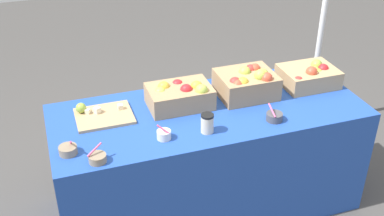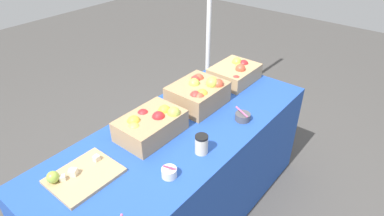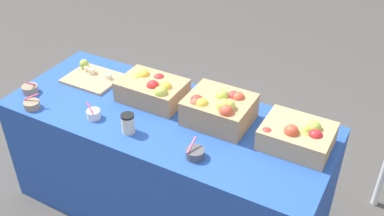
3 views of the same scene
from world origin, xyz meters
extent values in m
plane|color=#474442|center=(0.00, 0.00, 0.00)|extent=(10.00, 10.00, 0.00)
cube|color=#234CAD|center=(0.00, 0.00, 0.37)|extent=(1.90, 0.76, 0.74)
cube|color=tan|center=(0.73, 0.10, 0.80)|extent=(0.35, 0.28, 0.12)
sphere|color=#99B742|center=(0.80, 0.13, 0.86)|extent=(0.08, 0.08, 0.08)
sphere|color=#B2C64C|center=(0.77, 0.06, 0.83)|extent=(0.08, 0.08, 0.08)
sphere|color=red|center=(0.82, 0.08, 0.85)|extent=(0.08, 0.08, 0.08)
sphere|color=#B2C64C|center=(0.76, 0.07, 0.84)|extent=(0.08, 0.08, 0.08)
sphere|color=#D14C33|center=(0.71, 0.04, 0.86)|extent=(0.08, 0.08, 0.08)
sphere|color=#B2332D|center=(0.60, 0.00, 0.83)|extent=(0.08, 0.08, 0.08)
cube|color=tan|center=(0.29, 0.10, 0.81)|extent=(0.35, 0.30, 0.15)
sphere|color=#B2C64C|center=(0.36, 0.04, 0.90)|extent=(0.08, 0.08, 0.08)
sphere|color=#B2332D|center=(0.18, 0.04, 0.87)|extent=(0.08, 0.08, 0.08)
sphere|color=#B2332D|center=(0.34, 0.16, 0.87)|extent=(0.08, 0.08, 0.08)
sphere|color=#D14C33|center=(0.37, 0.16, 0.88)|extent=(0.08, 0.08, 0.08)
sphere|color=#D14C33|center=(0.37, 0.00, 0.89)|extent=(0.08, 0.08, 0.08)
sphere|color=#B2C64C|center=(0.34, 0.03, 0.90)|extent=(0.08, 0.08, 0.08)
sphere|color=#D14C33|center=(0.19, 0.01, 0.87)|extent=(0.08, 0.08, 0.08)
sphere|color=#B2C64C|center=(0.28, 0.13, 0.89)|extent=(0.08, 0.08, 0.08)
sphere|color=gold|center=(0.22, 0.02, 0.87)|extent=(0.08, 0.08, 0.08)
sphere|color=#B2C64C|center=(0.33, 0.19, 0.86)|extent=(0.08, 0.08, 0.08)
cube|color=tan|center=(-0.15, 0.10, 0.80)|extent=(0.38, 0.26, 0.13)
sphere|color=#B2C64C|center=(-0.27, 0.11, 0.84)|extent=(0.08, 0.08, 0.08)
sphere|color=gold|center=(-0.05, 0.09, 0.86)|extent=(0.08, 0.08, 0.08)
sphere|color=red|center=(-0.12, 0.07, 0.86)|extent=(0.08, 0.08, 0.08)
sphere|color=#B2C64C|center=(-0.04, 0.02, 0.87)|extent=(0.08, 0.08, 0.08)
sphere|color=red|center=(-0.15, 0.17, 0.84)|extent=(0.08, 0.08, 0.08)
sphere|color=gold|center=(-0.24, 0.15, 0.86)|extent=(0.08, 0.08, 0.08)
cube|color=tan|center=(-0.62, 0.11, 0.75)|extent=(0.33, 0.27, 0.02)
cube|color=beige|center=(-0.70, 0.16, 0.77)|extent=(0.04, 0.04, 0.03)
cube|color=beige|center=(-0.51, 0.15, 0.77)|extent=(0.03, 0.03, 0.03)
cube|color=beige|center=(-0.65, 0.16, 0.77)|extent=(0.04, 0.04, 0.03)
cube|color=beige|center=(-0.65, 0.15, 0.78)|extent=(0.05, 0.05, 0.03)
sphere|color=#99B742|center=(-0.74, 0.18, 0.79)|extent=(0.06, 0.06, 0.06)
cylinder|color=#4C4C51|center=(0.32, -0.24, 0.76)|extent=(0.10, 0.10, 0.05)
cylinder|color=#EA598C|center=(0.30, -0.24, 0.81)|extent=(0.01, 0.09, 0.05)
cylinder|color=silver|center=(-0.34, -0.21, 0.76)|extent=(0.08, 0.08, 0.05)
cylinder|color=#EA598C|center=(-0.35, -0.23, 0.81)|extent=(0.07, 0.04, 0.06)
cylinder|color=gray|center=(-0.72, -0.31, 0.76)|extent=(0.09, 0.09, 0.04)
cylinder|color=#EA598C|center=(-0.73, -0.29, 0.81)|extent=(0.09, 0.05, 0.05)
cylinder|color=gray|center=(-0.85, -0.19, 0.76)|extent=(0.10, 0.10, 0.04)
cylinder|color=#EA598C|center=(-0.83, -0.19, 0.81)|extent=(0.01, 0.08, 0.06)
cylinder|color=beige|center=(-0.10, -0.23, 0.79)|extent=(0.07, 0.07, 0.10)
cylinder|color=black|center=(-0.10, -0.23, 0.85)|extent=(0.07, 0.07, 0.01)
camera|label=1|loc=(-0.89, -2.31, 2.21)|focal=44.61mm
camera|label=2|loc=(-1.20, -1.06, 1.91)|focal=30.57mm
camera|label=3|loc=(1.13, -1.76, 2.23)|focal=42.24mm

